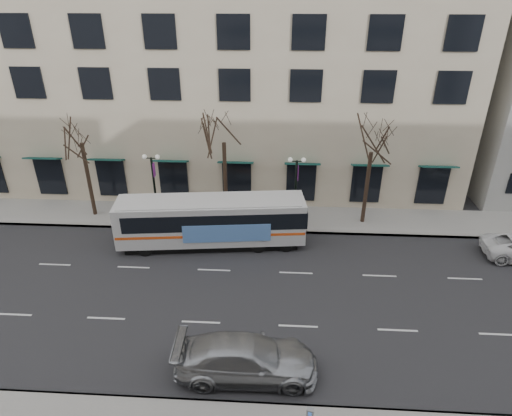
# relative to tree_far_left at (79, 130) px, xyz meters

# --- Properties ---
(ground) EXTENTS (160.00, 160.00, 0.00)m
(ground) POSITION_rel_tree_far_left_xyz_m (10.00, -8.80, -6.70)
(ground) COLOR black
(ground) RESTS_ON ground
(sidewalk_far) EXTENTS (80.00, 4.00, 0.15)m
(sidewalk_far) POSITION_rel_tree_far_left_xyz_m (15.00, 0.20, -6.62)
(sidewalk_far) COLOR gray
(sidewalk_far) RESTS_ON ground
(building_hotel) EXTENTS (40.00, 20.00, 24.00)m
(building_hotel) POSITION_rel_tree_far_left_xyz_m (8.00, 12.20, 5.30)
(building_hotel) COLOR #C3B295
(building_hotel) RESTS_ON ground
(tree_far_left) EXTENTS (3.60, 3.60, 8.34)m
(tree_far_left) POSITION_rel_tree_far_left_xyz_m (0.00, 0.00, 0.00)
(tree_far_left) COLOR black
(tree_far_left) RESTS_ON ground
(tree_far_mid) EXTENTS (3.60, 3.60, 8.55)m
(tree_far_mid) POSITION_rel_tree_far_left_xyz_m (10.00, 0.00, 0.21)
(tree_far_mid) COLOR black
(tree_far_mid) RESTS_ON ground
(tree_far_right) EXTENTS (3.60, 3.60, 8.06)m
(tree_far_right) POSITION_rel_tree_far_left_xyz_m (20.00, 0.00, -0.28)
(tree_far_right) COLOR black
(tree_far_right) RESTS_ON ground
(lamp_post_left) EXTENTS (1.22, 0.45, 5.21)m
(lamp_post_left) POSITION_rel_tree_far_left_xyz_m (5.01, -0.60, -3.75)
(lamp_post_left) COLOR black
(lamp_post_left) RESTS_ON ground
(lamp_post_right) EXTENTS (1.22, 0.45, 5.21)m
(lamp_post_right) POSITION_rel_tree_far_left_xyz_m (15.01, -0.60, -3.75)
(lamp_post_right) COLOR black
(lamp_post_right) RESTS_ON ground
(city_bus) EXTENTS (12.42, 4.02, 3.31)m
(city_bus) POSITION_rel_tree_far_left_xyz_m (9.56, -3.49, -4.89)
(city_bus) COLOR silver
(city_bus) RESTS_ON ground
(silver_car) EXTENTS (6.36, 2.73, 1.83)m
(silver_car) POSITION_rel_tree_far_left_xyz_m (12.62, -14.23, -5.79)
(silver_car) COLOR #989A9F
(silver_car) RESTS_ON ground
(pay_station) EXTENTS (0.29, 0.22, 1.22)m
(pay_station) POSITION_rel_tree_far_left_xyz_m (15.23, -16.98, -5.66)
(pay_station) COLOR gray
(pay_station) RESTS_ON sidewalk_near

